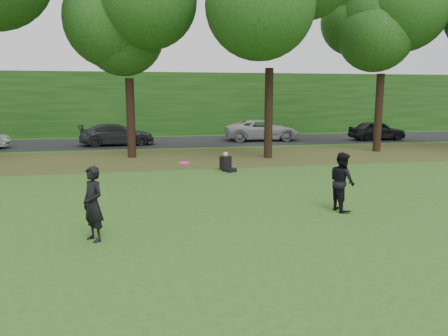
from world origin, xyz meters
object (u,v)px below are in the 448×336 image
object	(u,v)px
frisbee	(184,163)
player_left	(93,204)
player_right	(342,182)
seated_person	(227,164)

from	to	relation	value
frisbee	player_left	bearing A→B (deg)	-173.05
player_left	player_right	bearing A→B (deg)	64.63
player_left	frisbee	world-z (taller)	player_left
player_left	seated_person	xyz separation A→B (m)	(4.88, 8.32, -0.55)
player_right	seated_person	xyz separation A→B (m)	(-1.88, 7.04, -0.54)
frisbee	player_right	bearing A→B (deg)	12.39
player_left	frisbee	size ratio (longest dim) A/B	5.14
player_right	frisbee	distance (m)	4.82
frisbee	seated_person	distance (m)	8.63
player_left	frisbee	xyz separation A→B (m)	(2.12, 0.26, 0.83)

